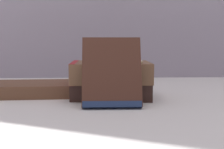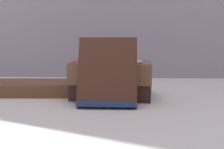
% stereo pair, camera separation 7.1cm
% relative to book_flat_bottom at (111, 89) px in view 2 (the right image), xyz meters
% --- Properties ---
extents(ground_plane, '(3.00, 3.00, 0.00)m').
position_rel_book_flat_bottom_xyz_m(ground_plane, '(-0.05, -0.06, -0.02)').
color(ground_plane, silver).
extents(book_flat_bottom, '(0.19, 0.16, 0.04)m').
position_rel_book_flat_bottom_xyz_m(book_flat_bottom, '(0.00, 0.00, 0.00)').
color(book_flat_bottom, '#331E19').
rests_on(book_flat_bottom, ground_plane).
extents(book_flat_top, '(0.18, 0.14, 0.05)m').
position_rel_book_flat_bottom_xyz_m(book_flat_top, '(-0.00, -0.01, 0.04)').
color(book_flat_top, brown).
rests_on(book_flat_top, book_flat_bottom).
extents(book_side_left, '(0.25, 0.15, 0.03)m').
position_rel_book_flat_bottom_xyz_m(book_side_left, '(-0.23, 0.03, -0.00)').
color(book_side_left, brown).
rests_on(book_side_left, ground_plane).
extents(book_leaning_front, '(0.12, 0.07, 0.14)m').
position_rel_book_flat_bottom_xyz_m(book_leaning_front, '(0.00, -0.11, 0.05)').
color(book_leaning_front, '#422319').
rests_on(book_leaning_front, ground_plane).
extents(pocket_watch, '(0.05, 0.05, 0.01)m').
position_rel_book_flat_bottom_xyz_m(pocket_watch, '(0.05, -0.04, 0.07)').
color(pocket_watch, silver).
rests_on(pocket_watch, book_flat_top).
extents(reading_glasses, '(0.10, 0.06, 0.00)m').
position_rel_book_flat_bottom_xyz_m(reading_glasses, '(-0.02, 0.13, -0.02)').
color(reading_glasses, '#4C3828').
rests_on(reading_glasses, ground_plane).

